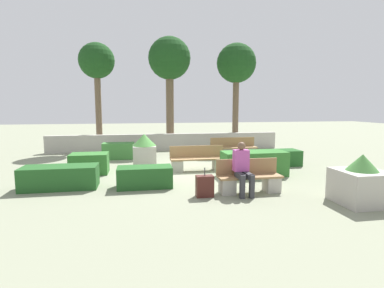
% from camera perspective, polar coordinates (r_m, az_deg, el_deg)
% --- Properties ---
extents(ground_plane, '(60.00, 60.00, 0.00)m').
position_cam_1_polar(ground_plane, '(9.95, -1.80, -5.56)').
color(ground_plane, gray).
extents(perimeter_wall, '(11.45, 0.30, 0.83)m').
position_cam_1_polar(perimeter_wall, '(15.04, -4.78, 0.36)').
color(perimeter_wall, '#ADA89E').
rests_on(perimeter_wall, ground_plane).
extents(bench_front, '(1.65, 0.49, 0.84)m').
position_cam_1_polar(bench_front, '(7.86, 10.85, -6.79)').
color(bench_front, '#937047').
rests_on(bench_front, ground_plane).
extents(bench_left_side, '(1.90, 0.48, 0.84)m').
position_cam_1_polar(bench_left_side, '(10.27, 1.12, -3.30)').
color(bench_left_side, '#937047').
rests_on(bench_left_side, ground_plane).
extents(bench_right_side, '(2.01, 0.49, 0.84)m').
position_cam_1_polar(bench_right_side, '(13.14, 7.96, -1.04)').
color(bench_right_side, '#937047').
rests_on(bench_right_side, ground_plane).
extents(person_seated_man, '(0.38, 0.63, 1.31)m').
position_cam_1_polar(person_seated_man, '(7.56, 9.61, -4.18)').
color(person_seated_man, '#333338').
rests_on(person_seated_man, ground_plane).
extents(hedge_block_near_left, '(1.31, 0.65, 0.68)m').
position_cam_1_polar(hedge_block_near_left, '(12.94, -13.79, -1.26)').
color(hedge_block_near_left, '#3D7A38').
rests_on(hedge_block_near_left, ground_plane).
extents(hedge_block_near_right, '(1.94, 0.80, 0.61)m').
position_cam_1_polar(hedge_block_near_right, '(8.82, -23.82, -5.81)').
color(hedge_block_near_right, '#235623').
rests_on(hedge_block_near_right, ground_plane).
extents(hedge_block_mid_left, '(1.47, 0.69, 0.57)m').
position_cam_1_polar(hedge_block_mid_left, '(8.29, -8.98, -6.22)').
color(hedge_block_mid_left, '#235623').
rests_on(hedge_block_mid_left, ground_plane).
extents(hedge_block_mid_right, '(1.87, 0.78, 0.58)m').
position_cam_1_polar(hedge_block_mid_right, '(11.57, 15.45, -2.56)').
color(hedge_block_mid_right, '#235623').
rests_on(hedge_block_mid_right, ground_plane).
extents(hedge_block_far_left, '(1.19, 0.82, 0.67)m').
position_cam_1_polar(hedge_block_far_left, '(10.37, -18.95, -3.54)').
color(hedge_block_far_left, '#33702D').
rests_on(hedge_block_far_left, ground_plane).
extents(hedge_block_far_right, '(2.03, 0.83, 0.77)m').
position_cam_1_polar(hedge_block_far_right, '(9.75, 11.73, -3.66)').
color(hedge_block_far_right, '#33702D').
rests_on(hedge_block_far_right, ground_plane).
extents(planter_corner_left, '(1.04, 1.04, 1.14)m').
position_cam_1_polar(planter_corner_left, '(7.80, 29.50, -6.46)').
color(planter_corner_left, '#ADA89E').
rests_on(planter_corner_left, ground_plane).
extents(planter_corner_right, '(0.86, 0.86, 1.20)m').
position_cam_1_polar(planter_corner_right, '(11.07, -9.06, -1.11)').
color(planter_corner_right, '#ADA89E').
rests_on(planter_corner_right, ground_plane).
extents(suitcase, '(0.42, 0.25, 0.72)m').
position_cam_1_polar(suitcase, '(7.36, 2.43, -8.02)').
color(suitcase, '#471E19').
rests_on(suitcase, ground_plane).
extents(tree_leftmost, '(1.74, 1.74, 5.29)m').
position_cam_1_polar(tree_leftmost, '(15.87, -17.69, 14.35)').
color(tree_leftmost, brown).
rests_on(tree_leftmost, ground_plane).
extents(tree_center_left, '(2.16, 2.16, 5.71)m').
position_cam_1_polar(tree_center_left, '(15.88, -4.31, 15.42)').
color(tree_center_left, brown).
rests_on(tree_center_left, ground_plane).
extents(tree_center_right, '(2.03, 2.03, 5.44)m').
position_cam_1_polar(tree_center_right, '(16.20, 8.44, 14.62)').
color(tree_center_right, brown).
rests_on(tree_center_right, ground_plane).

